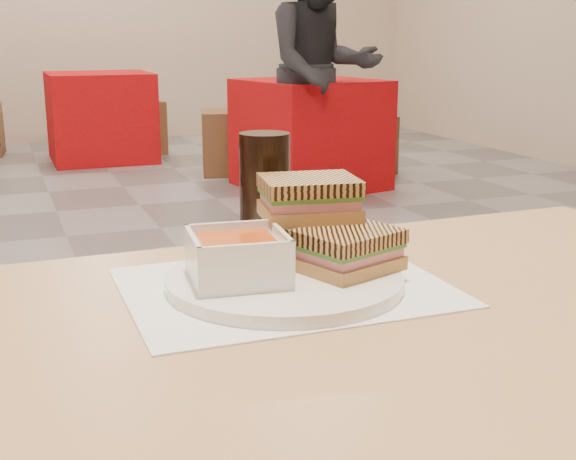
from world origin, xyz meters
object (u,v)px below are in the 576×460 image
object	(u,v)px
plate	(284,280)
bg_table_2	(101,117)
soup_bowl	(238,259)
panini_lower	(348,250)
bg_table_1	(310,134)
bg_chair_1r	(363,144)
bg_chair_1l	(230,142)
cola_glass	(265,187)
patron_b	(321,69)
main_table	(351,410)
bg_chair_2r	(136,128)

from	to	relation	value
plate	bg_table_2	size ratio (longest dim) A/B	0.35
soup_bowl	panini_lower	xyz separation A→B (m)	(0.14, -0.01, -0.00)
bg_table_1	bg_chair_1r	size ratio (longest dim) A/B	2.27
soup_bowl	bg_chair_1l	world-z (taller)	soup_bowl
plate	cola_glass	bearing A→B (deg)	76.58
bg_chair_1r	cola_glass	bearing A→B (deg)	-118.38
cola_glass	bg_chair_1r	size ratio (longest dim) A/B	0.37
cola_glass	patron_b	xyz separation A→B (m)	(1.58, 3.44, -0.01)
plate	panini_lower	bearing A→B (deg)	-7.35
soup_bowl	patron_b	world-z (taller)	patron_b
plate	bg_table_2	xyz separation A→B (m)	(0.53, 5.73, -0.40)
cola_glass	bg_chair_1r	world-z (taller)	cola_glass
cola_glass	patron_b	size ratio (longest dim) A/B	0.10
plate	bg_table_1	xyz separation A→B (m)	(1.72, 4.04, -0.39)
cola_glass	bg_chair_1r	xyz separation A→B (m)	(2.27, 4.19, -0.61)
bg_table_2	bg_table_1	bearing A→B (deg)	-54.93
bg_table_2	main_table	bearing A→B (deg)	-94.86
soup_bowl	panini_lower	size ratio (longest dim) A/B	0.87
soup_bowl	bg_table_1	size ratio (longest dim) A/B	0.12
soup_bowl	bg_table_1	distance (m)	4.44
patron_b	plate	bearing A→B (deg)	-114.07
main_table	bg_table_2	size ratio (longest dim) A/B	1.48
bg_table_1	soup_bowl	bearing A→B (deg)	-113.77
bg_table_1	bg_chair_1r	world-z (taller)	bg_table_1
main_table	patron_b	world-z (taller)	patron_b
panini_lower	bg_table_2	distance (m)	5.78
plate	bg_table_1	bearing A→B (deg)	66.93
soup_bowl	bg_table_1	world-z (taller)	soup_bowl
panini_lower	main_table	bearing A→B (deg)	-112.03
panini_lower	bg_table_1	distance (m)	4.39
bg_chair_2r	bg_table_1	bearing A→B (deg)	-65.57
bg_table_1	bg_chair_1l	size ratio (longest dim) A/B	1.94
soup_bowl	cola_glass	size ratio (longest dim) A/B	0.76
main_table	bg_chair_1l	xyz separation A→B (m)	(1.32, 4.86, -0.40)
bg_table_1	bg_chair_2r	world-z (taller)	bg_table_1
bg_table_2	soup_bowl	bearing A→B (deg)	-95.91
bg_table_2	patron_b	xyz separation A→B (m)	(1.10, -2.07, 0.46)
plate	panini_lower	distance (m)	0.09
cola_glass	bg_chair_2r	size ratio (longest dim) A/B	0.32
plate	bg_chair_2r	bearing A→B (deg)	81.81
bg_chair_2r	main_table	bearing A→B (deg)	-97.70
bg_chair_2r	bg_chair_1r	bearing A→B (deg)	-46.29
main_table	cola_glass	xyz separation A→B (m)	(0.02, 0.34, 0.19)
bg_chair_1r	bg_chair_2r	size ratio (longest dim) A/B	0.86
cola_glass	bg_chair_2r	bearing A→B (deg)	82.01
plate	main_table	bearing A→B (deg)	-72.68
main_table	bg_chair_2r	bearing A→B (deg)	82.30
bg_chair_1l	patron_b	size ratio (longest dim) A/B	0.31
panini_lower	cola_glass	bearing A→B (deg)	96.73
bg_table_1	patron_b	xyz separation A→B (m)	(-0.09, -0.38, 0.45)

